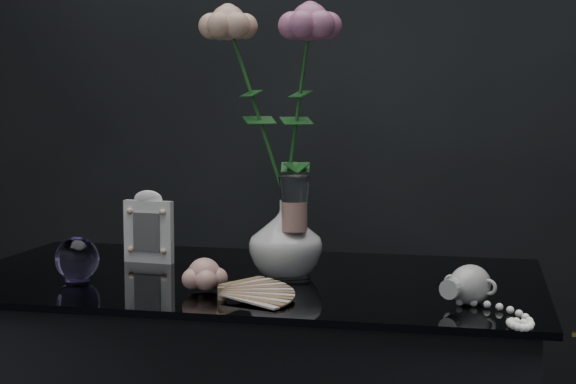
% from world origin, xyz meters
% --- Properties ---
extents(vase, '(0.15, 0.15, 0.14)m').
position_xyz_m(vase, '(0.07, 0.07, 0.83)').
color(vase, white).
rests_on(vase, table).
extents(wine_glass, '(0.07, 0.07, 0.18)m').
position_xyz_m(wine_glass, '(0.09, 0.03, 0.85)').
color(wine_glass, white).
rests_on(wine_glass, table).
extents(picture_frame, '(0.11, 0.09, 0.14)m').
position_xyz_m(picture_frame, '(-0.22, 0.14, 0.83)').
color(picture_frame, white).
rests_on(picture_frame, table).
extents(paperweight, '(0.08, 0.08, 0.08)m').
position_xyz_m(paperweight, '(-0.28, -0.06, 0.80)').
color(paperweight, '#A588DE').
rests_on(paperweight, table).
extents(paper_fan, '(0.24, 0.19, 0.02)m').
position_xyz_m(paper_fan, '(0.01, -0.14, 0.77)').
color(paper_fan, '#F0E4C0').
rests_on(paper_fan, table).
extents(loose_rose, '(0.15, 0.18, 0.06)m').
position_xyz_m(loose_rose, '(-0.03, -0.09, 0.79)').
color(loose_rose, '#E8A496').
rests_on(loose_rose, table).
extents(pearl_jar, '(0.29, 0.29, 0.06)m').
position_xyz_m(pearl_jar, '(0.40, -0.09, 0.79)').
color(pearl_jar, silver).
rests_on(pearl_jar, table).
extents(roses, '(0.24, 0.12, 0.41)m').
position_xyz_m(roses, '(0.05, 0.07, 1.10)').
color(roses, '#E6B091').
rests_on(roses, vase).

